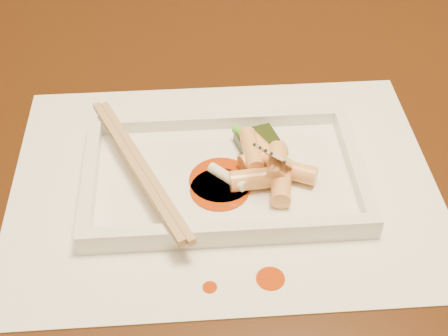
{
  "coord_description": "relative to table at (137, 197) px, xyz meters",
  "views": [
    {
      "loc": [
        0.07,
        -0.5,
        1.17
      ],
      "look_at": [
        0.1,
        -0.08,
        0.77
      ],
      "focal_mm": 50.0,
      "sensor_mm": 36.0,
      "label": 1
    }
  ],
  "objects": [
    {
      "name": "chopstick_a",
      "position": [
        0.01,
        -0.08,
        0.13
      ],
      "size": [
        0.09,
        0.19,
        0.01
      ],
      "primitive_type": "cube",
      "rotation": [
        0.0,
        0.0,
        0.42
      ],
      "color": "tan",
      "rests_on": "plate_rim_near"
    },
    {
      "name": "sauce_blob_1",
      "position": [
        0.09,
        -0.1,
        0.11
      ],
      "size": [
        0.06,
        0.06,
        0.0
      ],
      "primitive_type": "cylinder",
      "color": "#AF3305",
      "rests_on": "plate_base"
    },
    {
      "name": "rice_cake_3",
      "position": [
        0.13,
        -0.06,
        0.12
      ],
      "size": [
        0.04,
        0.05,
        0.02
      ],
      "primitive_type": "cylinder",
      "rotation": [
        1.57,
        0.0,
        0.51
      ],
      "color": "#FFC677",
      "rests_on": "plate_base"
    },
    {
      "name": "scallion_green",
      "position": [
        0.14,
        -0.06,
        0.12
      ],
      "size": [
        0.06,
        0.07,
        0.01
      ],
      "primitive_type": "cylinder",
      "rotation": [
        1.57,
        0.0,
        0.7
      ],
      "color": "green",
      "rests_on": "plate_base"
    },
    {
      "name": "rice_cake_0",
      "position": [
        0.16,
        -0.09,
        0.12
      ],
      "size": [
        0.05,
        0.03,
        0.02
      ],
      "primitive_type": "cylinder",
      "rotation": [
        1.57,
        0.0,
        1.14
      ],
      "color": "#FFC677",
      "rests_on": "plate_base"
    },
    {
      "name": "plate_rim_far",
      "position": [
        0.1,
        -0.01,
        0.12
      ],
      "size": [
        0.26,
        0.01,
        0.01
      ],
      "primitive_type": "cube",
      "color": "white",
      "rests_on": "plate_base"
    },
    {
      "name": "sauce_splatter_b",
      "position": [
        0.08,
        -0.2,
        0.1
      ],
      "size": [
        0.01,
        0.01,
        0.0
      ],
      "primitive_type": "cylinder",
      "color": "#AF3305",
      "rests_on": "placemat"
    },
    {
      "name": "plate_base",
      "position": [
        0.1,
        -0.08,
        0.11
      ],
      "size": [
        0.26,
        0.16,
        0.01
      ],
      "primitive_type": "cube",
      "color": "white",
      "rests_on": "placemat"
    },
    {
      "name": "table",
      "position": [
        0.0,
        0.0,
        0.0
      ],
      "size": [
        1.4,
        0.9,
        0.75
      ],
      "color": "black",
      "rests_on": "ground"
    },
    {
      "name": "rice_cake_4",
      "position": [
        0.13,
        -0.07,
        0.12
      ],
      "size": [
        0.05,
        0.03,
        0.02
      ],
      "primitive_type": "cylinder",
      "rotation": [
        1.57,
        0.0,
        1.98
      ],
      "color": "#FFC677",
      "rests_on": "plate_base"
    },
    {
      "name": "rice_cake_5",
      "position": [
        0.12,
        -0.07,
        0.13
      ],
      "size": [
        0.02,
        0.05,
        0.02
      ],
      "primitive_type": "cylinder",
      "rotation": [
        1.57,
        0.0,
        0.07
      ],
      "color": "#FFC677",
      "rests_on": "plate_base"
    },
    {
      "name": "rice_cake_1",
      "position": [
        0.14,
        -0.11,
        0.12
      ],
      "size": [
        0.02,
        0.04,
        0.02
      ],
      "primitive_type": "cylinder",
      "rotation": [
        1.57,
        0.0,
        2.98
      ],
      "color": "#FFC677",
      "rests_on": "plate_base"
    },
    {
      "name": "plate_rim_near",
      "position": [
        0.1,
        -0.16,
        0.12
      ],
      "size": [
        0.26,
        0.01,
        0.01
      ],
      "primitive_type": "cube",
      "color": "white",
      "rests_on": "plate_base"
    },
    {
      "name": "placemat",
      "position": [
        0.1,
        -0.08,
        0.1
      ],
      "size": [
        0.4,
        0.3,
        0.0
      ],
      "primitive_type": "cube",
      "color": "white",
      "rests_on": "table"
    },
    {
      "name": "fork",
      "position": [
        0.17,
        -0.07,
        0.18
      ],
      "size": [
        0.09,
        0.1,
        0.14
      ],
      "primitive_type": null,
      "color": "silver",
      "rests_on": "plate_base"
    },
    {
      "name": "sauce_blob_0",
      "position": [
        0.09,
        -0.09,
        0.11
      ],
      "size": [
        0.06,
        0.06,
        0.0
      ],
      "primitive_type": "cylinder",
      "color": "#AF3305",
      "rests_on": "plate_base"
    },
    {
      "name": "rice_cake_2",
      "position": [
        0.14,
        -0.09,
        0.13
      ],
      "size": [
        0.03,
        0.04,
        0.02
      ],
      "primitive_type": "cylinder",
      "rotation": [
        1.57,
        0.0,
        2.95
      ],
      "color": "#FFC677",
      "rests_on": "plate_base"
    },
    {
      "name": "plate_rim_left",
      "position": [
        -0.03,
        -0.08,
        0.12
      ],
      "size": [
        0.01,
        0.14,
        0.01
      ],
      "primitive_type": "cube",
      "color": "white",
      "rests_on": "plate_base"
    },
    {
      "name": "veg_piece",
      "position": [
        0.13,
        -0.04,
        0.12
      ],
      "size": [
        0.04,
        0.04,
        0.01
      ],
      "primitive_type": "cube",
      "rotation": [
        0.0,
        0.0,
        0.28
      ],
      "color": "black",
      "rests_on": "plate_base"
    },
    {
      "name": "scallion_white",
      "position": [
        0.1,
        -0.1,
        0.12
      ],
      "size": [
        0.04,
        0.04,
        0.01
      ],
      "primitive_type": "cylinder",
      "rotation": [
        1.57,
        0.0,
        0.79
      ],
      "color": "#EAEACC",
      "rests_on": "plate_base"
    },
    {
      "name": "plate_rim_right",
      "position": [
        0.22,
        -0.08,
        0.12
      ],
      "size": [
        0.01,
        0.14,
        0.01
      ],
      "primitive_type": "cube",
      "color": "white",
      "rests_on": "plate_base"
    },
    {
      "name": "chopstick_b",
      "position": [
        0.02,
        -0.08,
        0.13
      ],
      "size": [
        0.09,
        0.19,
        0.01
      ],
      "primitive_type": "cube",
      "rotation": [
        0.0,
        0.0,
        0.42
      ],
      "color": "tan",
      "rests_on": "plate_rim_near"
    },
    {
      "name": "rice_cake_6",
      "position": [
        0.12,
        -0.1,
        0.12
      ],
      "size": [
        0.04,
        0.02,
        0.02
      ],
      "primitive_type": "cylinder",
      "rotation": [
        1.57,
        0.0,
        1.66
      ],
      "color": "#FFC677",
      "rests_on": "plate_base"
    },
    {
      "name": "sauce_splatter_a",
      "position": [
        0.13,
        -0.2,
        0.1
      ],
      "size": [
        0.02,
        0.02,
        0.0
      ],
      "primitive_type": "cylinder",
      "color": "#AF3305",
      "rests_on": "placemat"
    }
  ]
}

